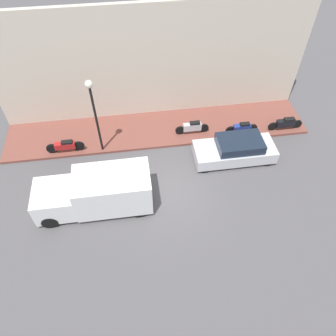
{
  "coord_description": "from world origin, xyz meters",
  "views": [
    {
      "loc": [
        -9.78,
        1.42,
        13.2
      ],
      "look_at": [
        1.1,
        -0.13,
        0.6
      ],
      "focal_mm": 35.0,
      "sensor_mm": 36.0,
      "label": 1
    }
  ],
  "objects_px": {
    "motorcycle_black": "(286,123)",
    "scooter_silver": "(192,127)",
    "motorcycle_blue": "(242,128)",
    "streetlamp": "(93,104)",
    "motorcycle_red": "(65,146)",
    "delivery_van": "(96,192)",
    "parked_car": "(236,150)"
  },
  "relations": [
    {
      "from": "scooter_silver",
      "to": "streetlamp",
      "type": "bearing_deg",
      "value": 96.75
    },
    {
      "from": "parked_car",
      "to": "motorcycle_red",
      "type": "xyz_separation_m",
      "value": [
        1.67,
        9.08,
        -0.08
      ]
    },
    {
      "from": "delivery_van",
      "to": "scooter_silver",
      "type": "bearing_deg",
      "value": -51.44
    },
    {
      "from": "motorcycle_blue",
      "to": "motorcycle_red",
      "type": "height_order",
      "value": "motorcycle_red"
    },
    {
      "from": "motorcycle_black",
      "to": "scooter_silver",
      "type": "relative_size",
      "value": 1.05
    },
    {
      "from": "motorcycle_black",
      "to": "motorcycle_red",
      "type": "relative_size",
      "value": 1.0
    },
    {
      "from": "delivery_van",
      "to": "motorcycle_blue",
      "type": "bearing_deg",
      "value": -64.67
    },
    {
      "from": "delivery_van",
      "to": "streetlamp",
      "type": "height_order",
      "value": "streetlamp"
    },
    {
      "from": "delivery_van",
      "to": "motorcycle_black",
      "type": "height_order",
      "value": "delivery_van"
    },
    {
      "from": "motorcycle_blue",
      "to": "streetlamp",
      "type": "xyz_separation_m",
      "value": [
        -0.2,
        8.02,
        2.76
      ]
    },
    {
      "from": "motorcycle_red",
      "to": "parked_car",
      "type": "bearing_deg",
      "value": -100.4
    },
    {
      "from": "motorcycle_black",
      "to": "scooter_silver",
      "type": "xyz_separation_m",
      "value": [
        0.42,
        5.46,
        0.01
      ]
    },
    {
      "from": "motorcycle_black",
      "to": "motorcycle_blue",
      "type": "bearing_deg",
      "value": 89.88
    },
    {
      "from": "parked_car",
      "to": "motorcycle_black",
      "type": "height_order",
      "value": "parked_car"
    },
    {
      "from": "motorcycle_blue",
      "to": "scooter_silver",
      "type": "bearing_deg",
      "value": 81.61
    },
    {
      "from": "streetlamp",
      "to": "scooter_silver",
      "type": "bearing_deg",
      "value": -83.25
    },
    {
      "from": "motorcycle_blue",
      "to": "streetlamp",
      "type": "bearing_deg",
      "value": 91.41
    },
    {
      "from": "motorcycle_blue",
      "to": "streetlamp",
      "type": "distance_m",
      "value": 8.49
    },
    {
      "from": "parked_car",
      "to": "scooter_silver",
      "type": "distance_m",
      "value": 2.91
    },
    {
      "from": "motorcycle_blue",
      "to": "scooter_silver",
      "type": "xyz_separation_m",
      "value": [
        0.42,
        2.83,
        0.03
      ]
    },
    {
      "from": "parked_car",
      "to": "streetlamp",
      "type": "bearing_deg",
      "value": 77.66
    },
    {
      "from": "streetlamp",
      "to": "motorcycle_black",
      "type": "bearing_deg",
      "value": -88.97
    },
    {
      "from": "motorcycle_black",
      "to": "motorcycle_red",
      "type": "xyz_separation_m",
      "value": [
        -0.08,
        12.61,
        -0.0
      ]
    },
    {
      "from": "scooter_silver",
      "to": "streetlamp",
      "type": "height_order",
      "value": "streetlamp"
    },
    {
      "from": "motorcycle_red",
      "to": "delivery_van",
      "type": "bearing_deg",
      "value": -155.69
    },
    {
      "from": "parked_car",
      "to": "motorcycle_black",
      "type": "bearing_deg",
      "value": -63.64
    },
    {
      "from": "delivery_van",
      "to": "scooter_silver",
      "type": "distance_m",
      "value": 6.96
    },
    {
      "from": "motorcycle_blue",
      "to": "motorcycle_red",
      "type": "xyz_separation_m",
      "value": [
        -0.09,
        9.98,
        0.02
      ]
    },
    {
      "from": "parked_car",
      "to": "motorcycle_red",
      "type": "height_order",
      "value": "parked_car"
    },
    {
      "from": "parked_car",
      "to": "motorcycle_red",
      "type": "bearing_deg",
      "value": 79.6
    },
    {
      "from": "motorcycle_red",
      "to": "motorcycle_blue",
      "type": "bearing_deg",
      "value": -89.48
    },
    {
      "from": "parked_car",
      "to": "motorcycle_blue",
      "type": "relative_size",
      "value": 2.31
    }
  ]
}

